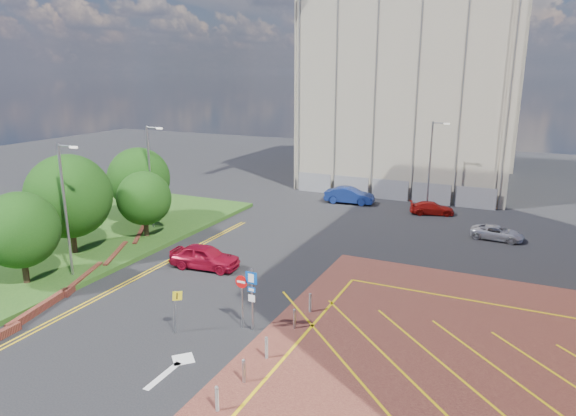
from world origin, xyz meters
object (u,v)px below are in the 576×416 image
Objects in this scene: lamp_back at (431,162)px; tree_b at (69,196)px; lamp_left_far at (151,173)px; tree_a at (20,230)px; car_blue_back at (349,195)px; tree_c at (144,198)px; lamp_left_near at (66,205)px; sign_cluster at (248,293)px; car_red_left at (205,257)px; warning_sign at (176,306)px; tree_d at (139,178)px; car_silver_back at (497,233)px; car_red_back at (432,208)px.

tree_b is at bearing -130.41° from lamp_back.
lamp_back is at bearing 40.86° from lamp_left_far.
tree_a is at bearing -122.85° from lamp_back.
car_blue_back is (-7.23, -1.04, -3.59)m from lamp_back.
tree_b is 1.38× the size of tree_c.
lamp_left_near reaches higher than tree_a.
tree_b is 2.11× the size of sign_cluster.
tree_c is 0.61× the size of lamp_left_near.
tree_a is at bearing 125.78° from car_red_left.
warning_sign reaches higher than car_red_left.
tree_c is 4.30m from tree_d.
tree_a is at bearing -87.99° from lamp_left_far.
lamp_back reaches higher than car_blue_back.
lamp_left_far is at bearing 132.59° from warning_sign.
car_silver_back is at bearing 39.86° from lamp_left_near.
tree_b is 5.49m from tree_c.
car_red_back is (19.16, 14.27, -4.10)m from lamp_left_far.
tree_d reaches higher than car_red_left.
car_red_left is at bearing -116.10° from lamp_back.
lamp_left_near is 8.82m from car_red_left.
car_red_left is (7.27, -3.05, -2.42)m from tree_c.
tree_d reaches higher than tree_c.
warning_sign is at bearing -103.11° from lamp_back.
tree_b is 7.10m from lamp_left_far.
lamp_left_near is 30.80m from lamp_back.
tree_d reaches higher than car_silver_back.
sign_cluster is 0.68× the size of car_blue_back.
tree_b reaches higher than tree_c.
tree_b is 0.84× the size of lamp_left_near.
tree_d is 25.26m from car_red_back.
lamp_left_far is 24.46m from lamp_back.
tree_d is at bearing 100.89° from tree_a.
lamp_back is (18.08, 28.00, 0.86)m from tree_a.
tree_c reaches higher than sign_cluster.
tree_d is 0.76× the size of lamp_left_near.
car_silver_back is (13.58, -5.88, -0.24)m from car_blue_back.
tree_c is 24.58m from car_red_back.
tree_d reaches higher than warning_sign.
car_red_back is at bearing 46.43° from tree_b.
car_blue_back is at bearing 53.02° from lamp_left_far.
sign_cluster is 0.84× the size of car_silver_back.
tree_a is 1.69× the size of sign_cluster.
car_red_back is at bearing 74.79° from warning_sign.
tree_c is 1.28× the size of car_silver_back.
lamp_left_near is at bearing -78.69° from lamp_left_far.
car_red_left is 1.19× the size of car_silver_back.
car_red_left is (-10.31, -21.05, -3.59)m from lamp_back.
lamp_left_near is 30.05m from car_silver_back.
warning_sign is (-6.71, -28.82, -2.93)m from lamp_back.
tree_d reaches higher than sign_cluster.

